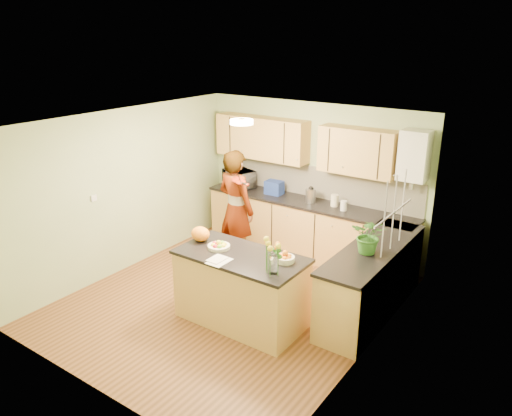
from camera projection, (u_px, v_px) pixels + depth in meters
The scene contains 28 objects.
floor at pixel (231, 301), 6.97m from camera, with size 4.50×4.50×0.00m, color #563418.
ceiling at pixel (227, 122), 6.13m from camera, with size 4.00×4.50×0.02m, color white.
wall_back at pixel (312, 178), 8.28m from camera, with size 4.00×0.02×2.50m, color #95AC7B.
wall_front at pixel (86, 284), 4.81m from camera, with size 4.00×0.02×2.50m, color #95AC7B.
wall_left at pixel (126, 191), 7.63m from camera, with size 0.02×4.50×2.50m, color #95AC7B.
wall_right at pixel (373, 254), 5.47m from camera, with size 0.02×4.50×2.50m, color #95AC7B.
back_counter at pixel (307, 228), 8.26m from camera, with size 3.64×0.62×0.94m.
right_counter at pixel (372, 280), 6.55m from camera, with size 0.62×2.24×0.94m.
splashback at pixel (317, 182), 8.23m from camera, with size 3.60×0.02×0.52m, color silver.
upper_cabinets at pixel (299, 143), 8.05m from camera, with size 3.20×0.34×0.70m.
boiler at pixel (414, 156), 7.02m from camera, with size 0.40×0.30×0.86m.
window_right at pixel (394, 213), 5.83m from camera, with size 0.01×1.30×1.05m.
light_switch at pixel (94, 198), 7.14m from camera, with size 0.02×0.09×0.09m, color white.
ceiling_lamp at pixel (242, 122), 6.37m from camera, with size 0.30×0.30×0.07m.
peninsula_island at pixel (241, 288), 6.33m from camera, with size 1.64×0.84×0.94m.
fruit_dish at pixel (219, 245), 6.35m from camera, with size 0.29×0.29×0.10m.
orange_bowl at pixel (285, 257), 5.98m from camera, with size 0.23×0.23×0.13m.
flower_vase at pixel (274, 247), 5.60m from camera, with size 0.27×0.27×0.50m.
orange_bag at pixel (200, 234), 6.56m from camera, with size 0.26×0.22×0.19m, color orange.
papers at pixel (219, 261), 6.00m from camera, with size 0.22×0.29×0.01m, color silver.
violinist at pixel (236, 209), 7.73m from camera, with size 0.69×0.45×1.89m, color #E6B58D.
violin at pixel (237, 180), 7.27m from camera, with size 0.62×0.25×0.12m, color #581205, non-canonical shape.
microwave at pixel (239, 178), 8.84m from camera, with size 0.56×0.38×0.31m, color white.
blue_box at pixel (274, 188), 8.44m from camera, with size 0.29×0.21×0.23m, color navy.
kettle at pixel (311, 195), 8.02m from camera, with size 0.17×0.17×0.31m.
jar_cream at pixel (335, 200), 7.86m from camera, with size 0.12×0.12×0.19m, color beige.
jar_white at pixel (344, 206), 7.68m from camera, with size 0.10×0.10×0.16m, color white.
potted_plant at pixel (370, 236), 6.15m from camera, with size 0.43×0.37×0.47m, color #2F6923.
Camera 1 is at (3.80, -4.82, 3.56)m, focal length 35.00 mm.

